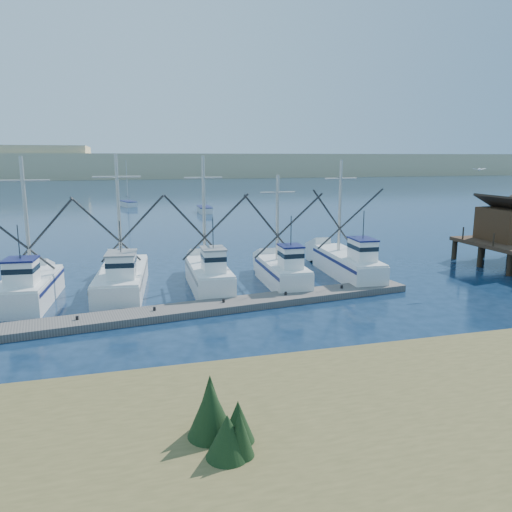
{
  "coord_description": "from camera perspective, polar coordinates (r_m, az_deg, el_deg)",
  "views": [
    {
      "loc": [
        -9.14,
        -21.07,
        8.65
      ],
      "look_at": [
        -1.08,
        8.0,
        2.65
      ],
      "focal_mm": 35.0,
      "sensor_mm": 36.0,
      "label": 1
    }
  ],
  "objects": [
    {
      "name": "ground",
      "position": [
        24.54,
        7.55,
        -9.49
      ],
      "size": [
        500.0,
        500.0,
        0.0
      ],
      "primitive_type": "plane",
      "color": "#0B1E34",
      "rests_on": "ground"
    },
    {
      "name": "shore_bank",
      "position": [
        13.62,
        -8.59,
        -24.09
      ],
      "size": [
        40.0,
        10.0,
        1.6
      ],
      "primitive_type": "cube",
      "color": "#4C422D",
      "rests_on": "ground"
    },
    {
      "name": "floating_dock",
      "position": [
        28.23,
        -9.51,
        -6.32
      ],
      "size": [
        30.56,
        6.07,
        0.41
      ],
      "primitive_type": "cube",
      "rotation": [
        0.0,
        0.0,
        0.13
      ],
      "color": "#645E59",
      "rests_on": "ground"
    },
    {
      "name": "dune_ridge",
      "position": [
        231.28,
        -13.43,
        10.05
      ],
      "size": [
        360.0,
        60.0,
        10.0
      ],
      "primitive_type": "cube",
      "color": "tan",
      "rests_on": "ground"
    },
    {
      "name": "trawler_fleet",
      "position": [
        32.93,
        -10.51,
        -2.42
      ],
      "size": [
        29.63,
        9.5,
        8.86
      ],
      "color": "white",
      "rests_on": "ground"
    },
    {
      "name": "sailboat_near",
      "position": [
        79.48,
        -5.91,
        5.3
      ],
      "size": [
        2.06,
        5.25,
        8.1
      ],
      "rotation": [
        0.0,
        0.0,
        -0.04
      ],
      "color": "white",
      "rests_on": "ground"
    },
    {
      "name": "sailboat_far",
      "position": [
        91.79,
        -14.41,
        5.81
      ],
      "size": [
        3.08,
        5.11,
        8.1
      ],
      "rotation": [
        0.0,
        0.0,
        0.29
      ],
      "color": "white",
      "rests_on": "ground"
    },
    {
      "name": "flying_gull",
      "position": [
        38.2,
        24.17,
        9.03
      ],
      "size": [
        1.04,
        0.19,
        0.19
      ],
      "color": "white",
      "rests_on": "ground"
    }
  ]
}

